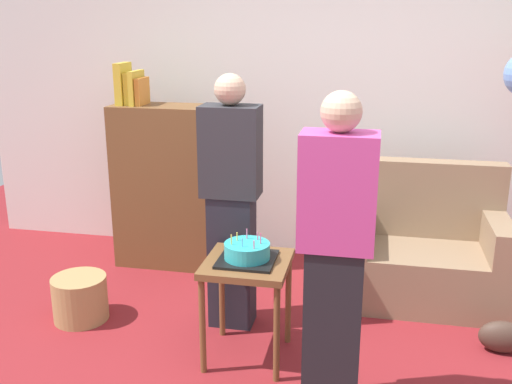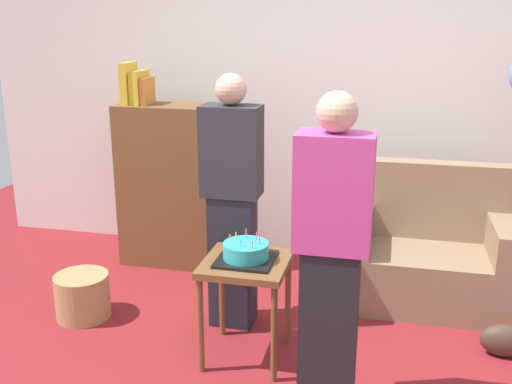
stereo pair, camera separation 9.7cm
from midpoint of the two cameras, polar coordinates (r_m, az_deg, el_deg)
wall_back at (r=4.82m, az=6.26°, el=9.39°), size 6.00×0.10×2.70m
couch at (r=4.35m, az=15.34°, el=-5.68°), size 1.10×0.70×0.96m
bookshelf at (r=4.74m, az=-9.41°, el=0.77°), size 0.80×0.36×1.62m
side_table at (r=3.39m, az=-1.69°, el=-8.17°), size 0.48×0.48×0.62m
birthday_cake at (r=3.33m, az=-1.71°, el=-5.90°), size 0.32×0.32×0.17m
person_blowing_candles at (r=3.67m, az=-3.17°, el=-1.03°), size 0.36×0.22×1.63m
person_holding_cake at (r=2.86m, az=6.76°, el=-6.29°), size 0.36×0.22×1.63m
wicker_basket at (r=4.15m, az=-17.39°, el=-9.83°), size 0.36×0.36×0.30m
handbag at (r=3.90m, az=22.19°, el=-12.92°), size 0.28×0.14×0.20m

